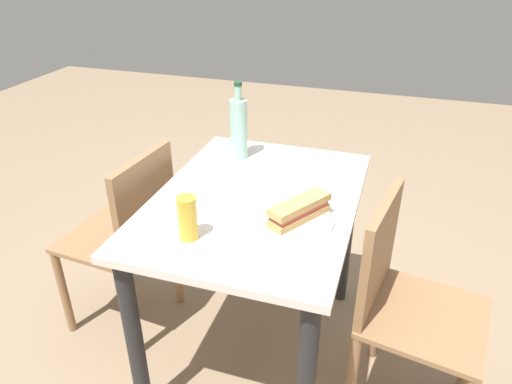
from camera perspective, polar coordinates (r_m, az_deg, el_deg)
The scene contains 10 objects.
ground_plane at distance 2.20m, azimuth 0.00°, elevation -18.10°, with size 8.00×8.00×0.00m, color #8C755B.
dining_table at distance 1.80m, azimuth 0.00°, elevation -4.46°, with size 0.99×0.72×0.76m.
chair_far at distance 2.07m, azimuth -15.00°, elevation -4.78°, with size 0.43×0.43×0.86m.
chair_near at distance 1.75m, azimuth 17.26°, elevation -12.37°, with size 0.46×0.46×0.86m.
plate_near at distance 1.58m, azimuth 5.22°, elevation -3.46°, with size 0.23×0.23×0.01m, color white.
baguette_sandwich_near at distance 1.55m, azimuth 5.28°, elevation -2.17°, with size 0.24×0.18×0.07m.
knife_near at distance 1.59m, azimuth 3.60°, elevation -2.53°, with size 0.16×0.10×0.01m.
water_bottle at distance 1.99m, azimuth -2.11°, elevation 7.82°, with size 0.07×0.07×0.33m.
beer_glass at distance 1.47m, azimuth -8.30°, elevation -3.13°, with size 0.06×0.06×0.15m, color gold.
paper_napkin at distance 1.40m, azimuth -0.46°, elevation -8.14°, with size 0.14×0.14×0.00m, color white.
Camera 1 is at (-1.43, -0.46, 1.61)m, focal length 33.00 mm.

